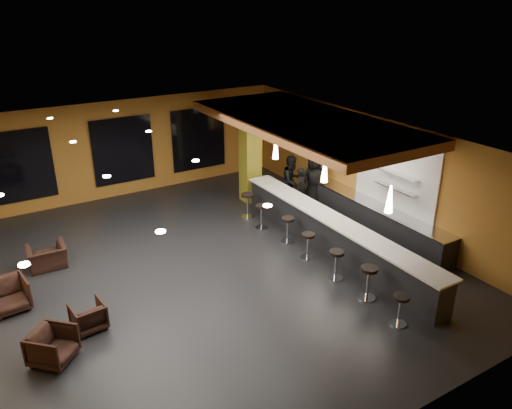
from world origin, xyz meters
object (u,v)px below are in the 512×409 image
bar_counter (332,236)px  armchair_a (53,346)px  pendant_1 (325,170)px  armchair_d (47,257)px  bar_stool_0 (400,306)px  staff_c (314,180)px  bar_stool_1 (368,279)px  bar_stool_4 (288,227)px  bar_stool_6 (248,202)px  column (250,154)px  bar_stool_2 (336,261)px  armchair_c (9,295)px  bar_stool_5 (262,213)px  pendant_2 (276,148)px  armchair_b (88,316)px  pendant_0 (390,199)px  prep_counter (371,217)px  bar_stool_3 (308,243)px  staff_b (292,181)px  staff_a (302,189)px

bar_counter → armchair_a: bar_counter is taller
pendant_1 → armchair_d: 7.99m
armchair_d → bar_stool_0: size_ratio=1.31×
staff_c → bar_stool_1: size_ratio=2.19×
bar_counter → bar_stool_4: 1.38m
bar_stool_6 → column: bearing=55.8°
armchair_d → armchair_a: bearing=83.2°
armchair_a → bar_stool_2: bearing=-49.6°
armchair_c → bar_stool_5: bearing=-1.2°
pendant_2 → armchair_b: pendant_2 is taller
pendant_2 → armchair_b: size_ratio=0.99×
armchair_d → pendant_0: bearing=145.4°
pendant_2 → armchair_b: bearing=-156.5°
prep_counter → bar_stool_0: 4.95m
armchair_c → bar_stool_3: armchair_c is taller
bar_counter → bar_stool_4: size_ratio=10.07×
bar_stool_4 → staff_b: bearing=52.7°
staff_c → pendant_2: bearing=-164.5°
bar_counter → staff_c: 3.42m
staff_c → bar_counter: bearing=-102.4°
prep_counter → armchair_b: (-8.93, -0.51, -0.11)m
column → bar_stool_4: size_ratio=4.40×
prep_counter → staff_c: staff_c is taller
bar_counter → bar_stool_5: 2.55m
staff_b → bar_stool_1: staff_b is taller
bar_stool_3 → bar_stool_5: bearing=91.9°
prep_counter → bar_stool_2: size_ratio=7.41×
column → bar_stool_3: column is taller
bar_stool_5 → pendant_2: bearing=34.3°
staff_b → bar_stool_5: size_ratio=2.27×
armchair_c → bar_stool_5: 7.46m
bar_stool_1 → bar_stool_6: 5.66m
column → bar_stool_2: column is taller
staff_a → armchair_a: size_ratio=1.86×
bar_stool_6 → bar_counter: bearing=-75.3°
bar_stool_5 → column: bearing=67.7°
armchair_b → pendant_1: bearing=178.5°
pendant_0 → bar_stool_3: pendant_0 is taller
bar_stool_1 → bar_stool_3: 2.38m
bar_stool_5 → pendant_1: bearing=-64.1°
bar_stool_1 → pendant_2: bearing=81.5°
bar_counter → staff_a: bearing=70.1°
armchair_c → bar_stool_4: (7.59, -0.52, 0.12)m
bar_stool_6 → pendant_2: bearing=-20.3°
armchair_d → bar_stool_0: bearing=134.5°
bar_counter → bar_stool_2: bar_counter is taller
armchair_a → bar_stool_2: 6.97m
pendant_0 → bar_stool_0: (-0.92, -1.50, -1.86)m
bar_stool_4 → bar_stool_6: 2.16m
bar_counter → bar_stool_1: bearing=-108.8°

